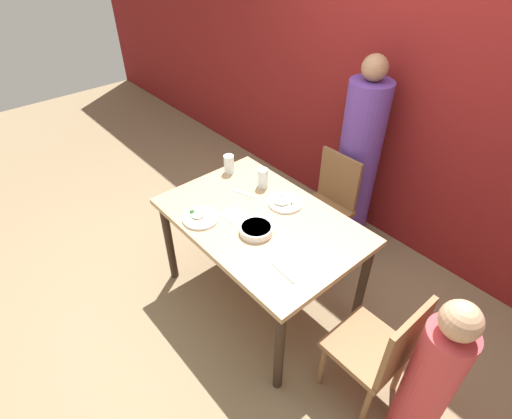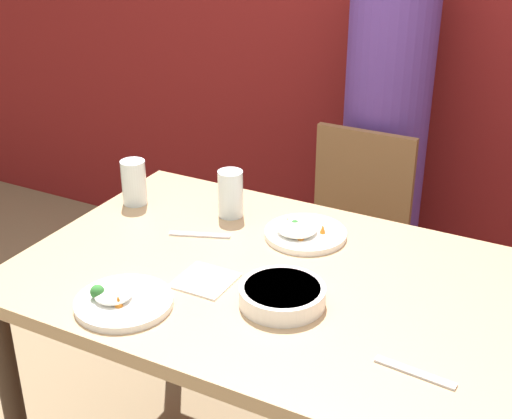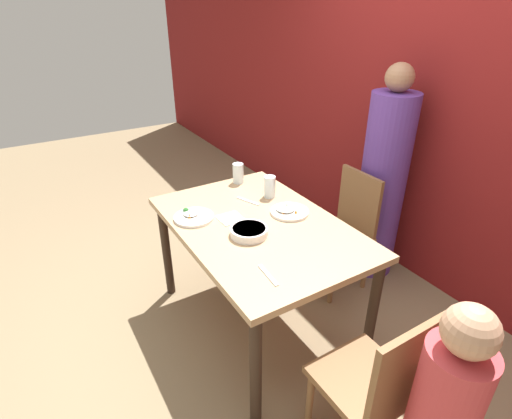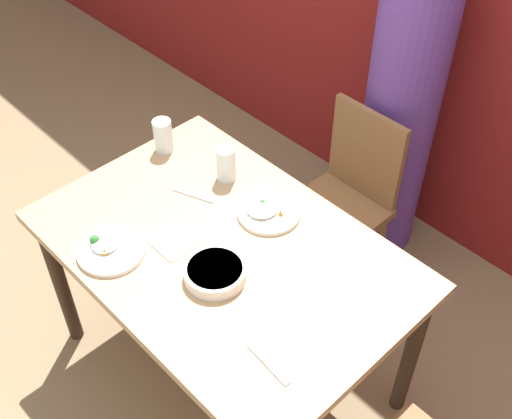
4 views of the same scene
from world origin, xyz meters
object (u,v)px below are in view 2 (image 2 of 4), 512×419
object	(u,v)px
person_adult	(384,148)
glass_water_tall	(134,182)
chair_adult_spot	(349,243)
bowl_curry	(282,295)
plate_rice_adult	(303,232)

from	to	relation	value
person_adult	glass_water_tall	size ratio (longest dim) A/B	11.13
chair_adult_spot	bowl_curry	world-z (taller)	chair_adult_spot
chair_adult_spot	plate_rice_adult	bearing A→B (deg)	-84.36
plate_rice_adult	glass_water_tall	bearing A→B (deg)	-176.06
bowl_curry	glass_water_tall	xyz separation A→B (m)	(-0.67, 0.30, 0.05)
chair_adult_spot	bowl_curry	size ratio (longest dim) A/B	4.13
person_adult	plate_rice_adult	xyz separation A→B (m)	(0.06, -0.89, 0.05)
plate_rice_adult	glass_water_tall	world-z (taller)	glass_water_tall
bowl_curry	plate_rice_adult	bearing A→B (deg)	106.03
plate_rice_adult	glass_water_tall	distance (m)	0.58
person_adult	glass_water_tall	distance (m)	1.07
person_adult	glass_water_tall	xyz separation A→B (m)	(-0.52, -0.93, 0.11)
chair_adult_spot	plate_rice_adult	size ratio (longest dim) A/B	3.70
chair_adult_spot	glass_water_tall	distance (m)	0.87
glass_water_tall	chair_adult_spot	bearing A→B (deg)	49.18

